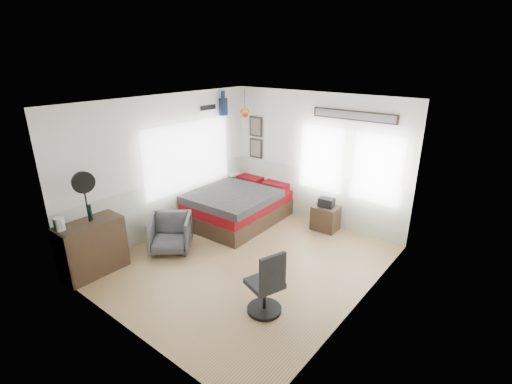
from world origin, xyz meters
TOP-DOWN VIEW (x-y plane):
  - ground_plane at (0.00, 0.00)m, footprint 4.00×4.50m
  - room_shell at (-0.08, 0.19)m, footprint 4.02×4.52m
  - wall_decor at (-1.10, 1.96)m, footprint 3.55×1.32m
  - bed at (-1.22, 1.23)m, footprint 1.63×2.21m
  - dresser at (-1.74, -1.79)m, footprint 0.48×1.00m
  - armchair at (-1.35, -0.53)m, footprint 1.02×1.02m
  - nightstand at (0.45, 1.98)m, footprint 0.52×0.42m
  - task_chair at (1.09, -0.86)m, footprint 0.55×0.55m
  - kettle at (-1.80, -2.19)m, footprint 0.18×0.15m
  - bottle at (-1.78, -1.71)m, footprint 0.07×0.07m
  - stand_fan at (-1.73, -1.76)m, footprint 0.15×0.34m
  - black_bag at (0.45, 1.98)m, footprint 0.32×0.23m

SIDE VIEW (x-z plane):
  - ground_plane at x=0.00m, z-range -0.01..0.00m
  - nightstand at x=0.45m, z-range 0.00..0.50m
  - armchair at x=-1.35m, z-range 0.00..0.67m
  - bed at x=-1.22m, z-range -0.01..0.68m
  - task_chair at x=1.09m, z-range -0.09..0.88m
  - dresser at x=-1.74m, z-range 0.00..0.90m
  - black_bag at x=0.45m, z-range 0.50..0.68m
  - kettle at x=-1.80m, z-range 0.90..1.10m
  - bottle at x=-1.78m, z-range 0.90..1.16m
  - stand_fan at x=-1.73m, z-range 1.13..1.97m
  - room_shell at x=-0.08m, z-range 0.26..2.97m
  - wall_decor at x=-1.10m, z-range 1.38..2.82m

